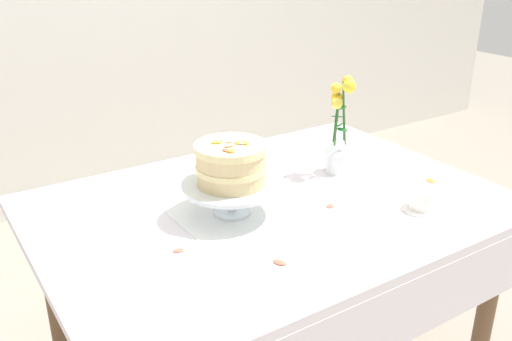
{
  "coord_description": "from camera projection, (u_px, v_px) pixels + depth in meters",
  "views": [
    {
      "loc": [
        -0.88,
        -1.27,
        1.5
      ],
      "look_at": [
        -0.06,
        0.0,
        0.86
      ],
      "focal_mm": 39.22,
      "sensor_mm": 36.0,
      "label": 1
    }
  ],
  "objects": [
    {
      "name": "dining_table",
      "position": [
        275.0,
        231.0,
        1.74
      ],
      "size": [
        1.4,
        1.0,
        0.74
      ],
      "color": "white",
      "rests_on": "ground"
    },
    {
      "name": "linen_napkin",
      "position": [
        232.0,
        214.0,
        1.65
      ],
      "size": [
        0.32,
        0.32,
        0.0
      ],
      "primitive_type": "cube",
      "rotation": [
        0.0,
        0.0,
        0.01
      ],
      "color": "white",
      "rests_on": "dining_table"
    },
    {
      "name": "cake_stand",
      "position": [
        231.0,
        188.0,
        1.61
      ],
      "size": [
        0.29,
        0.29,
        0.1
      ],
      "color": "silver",
      "rests_on": "linen_napkin"
    },
    {
      "name": "layer_cake",
      "position": [
        231.0,
        163.0,
        1.58
      ],
      "size": [
        0.21,
        0.21,
        0.13
      ],
      "color": "beige",
      "rests_on": "cake_stand"
    },
    {
      "name": "flower_vase",
      "position": [
        338.0,
        138.0,
        1.89
      ],
      "size": [
        0.1,
        0.1,
        0.34
      ],
      "color": "silver",
      "rests_on": "dining_table"
    },
    {
      "name": "teacup",
      "position": [
        422.0,
        202.0,
        1.66
      ],
      "size": [
        0.12,
        0.12,
        0.06
      ],
      "color": "white",
      "rests_on": "dining_table"
    },
    {
      "name": "loose_petal_0",
      "position": [
        431.0,
        181.0,
        1.87
      ],
      "size": [
        0.04,
        0.05,
        0.0
      ],
      "primitive_type": "ellipsoid",
      "rotation": [
        0.0,
        0.0,
        4.35
      ],
      "color": "orange",
      "rests_on": "dining_table"
    },
    {
      "name": "loose_petal_1",
      "position": [
        330.0,
        206.0,
        1.69
      ],
      "size": [
        0.04,
        0.03,
        0.0
      ],
      "primitive_type": "ellipsoid",
      "rotation": [
        0.0,
        0.0,
        0.4
      ],
      "color": "#E56B51",
      "rests_on": "dining_table"
    },
    {
      "name": "loose_petal_2",
      "position": [
        280.0,
        262.0,
        1.4
      ],
      "size": [
        0.03,
        0.04,
        0.01
      ],
      "primitive_type": "ellipsoid",
      "rotation": [
        0.0,
        0.0,
        5.1
      ],
      "color": "#E56B51",
      "rests_on": "dining_table"
    },
    {
      "name": "loose_petal_3",
      "position": [
        178.0,
        250.0,
        1.45
      ],
      "size": [
        0.03,
        0.02,
        0.0
      ],
      "primitive_type": "ellipsoid",
      "rotation": [
        0.0,
        0.0,
        2.99
      ],
      "color": "#E56B51",
      "rests_on": "dining_table"
    }
  ]
}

